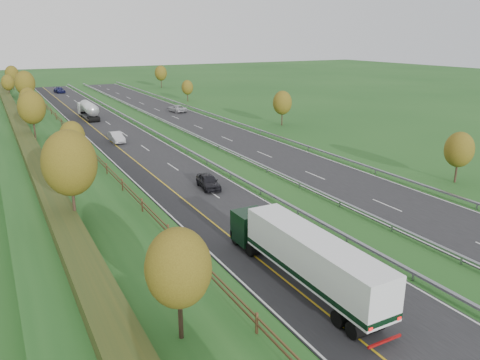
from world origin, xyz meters
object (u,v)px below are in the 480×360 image
object	(u,v)px
road_tanker	(88,109)
car_oncoming	(177,108)
box_lorry	(303,255)
car_dark_near	(208,181)
car_small_far	(59,90)
car_silver_mid	(116,137)

from	to	relation	value
road_tanker	car_oncoming	bearing A→B (deg)	-2.05
box_lorry	road_tanker	distance (m)	76.33
car_dark_near	car_small_far	xyz separation A→B (m)	(-1.28, 103.72, 0.02)
road_tanker	car_small_far	xyz separation A→B (m)	(1.26, 49.93, -1.01)
car_dark_near	car_silver_mid	xyz separation A→B (m)	(-3.16, 28.55, 0.02)
box_lorry	car_oncoming	world-z (taller)	box_lorry
box_lorry	road_tanker	xyz separation A→B (m)	(0.69, 76.33, -0.47)
car_dark_near	car_oncoming	xyz separation A→B (m)	(16.55, 53.11, -0.02)
car_silver_mid	car_small_far	size ratio (longest dim) A/B	0.88
box_lorry	car_small_far	world-z (taller)	box_lorry
car_small_far	car_oncoming	world-z (taller)	car_small_far
car_oncoming	car_silver_mid	bearing A→B (deg)	44.73
box_lorry	car_oncoming	xyz separation A→B (m)	(19.78, 75.64, -1.51)
road_tanker	car_small_far	bearing A→B (deg)	88.56
box_lorry	road_tanker	size ratio (longest dim) A/B	1.45
road_tanker	car_small_far	world-z (taller)	road_tanker
road_tanker	car_silver_mid	bearing A→B (deg)	-91.41
car_silver_mid	car_oncoming	world-z (taller)	car_silver_mid
car_dark_near	car_small_far	size ratio (longest dim) A/B	0.83
road_tanker	car_dark_near	xyz separation A→B (m)	(2.54, -53.79, -1.02)
car_small_far	car_silver_mid	bearing A→B (deg)	-99.14
car_small_far	car_oncoming	size ratio (longest dim) A/B	1.00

